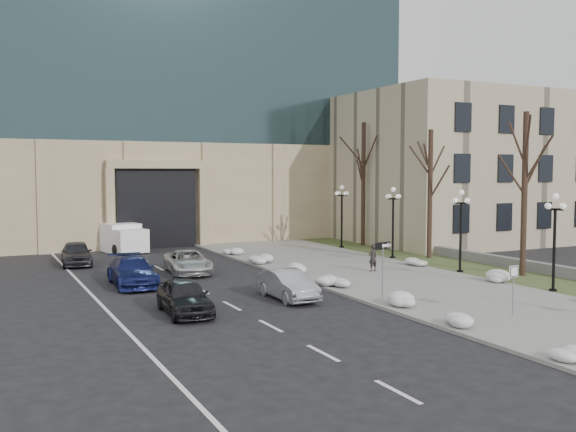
% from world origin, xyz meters
% --- Properties ---
extents(ground, '(160.00, 160.00, 0.00)m').
position_xyz_m(ground, '(0.00, 0.00, 0.00)').
color(ground, black).
rests_on(ground, ground).
extents(sidewalk, '(9.00, 40.00, 0.12)m').
position_xyz_m(sidewalk, '(3.50, 14.00, 0.06)').
color(sidewalk, gray).
rests_on(sidewalk, ground).
extents(curb, '(0.30, 40.00, 0.14)m').
position_xyz_m(curb, '(-1.00, 14.00, 0.07)').
color(curb, gray).
rests_on(curb, ground).
extents(grass_strip, '(4.00, 40.00, 0.10)m').
position_xyz_m(grass_strip, '(10.00, 14.00, 0.05)').
color(grass_strip, '#384924').
rests_on(grass_strip, ground).
extents(stone_wall, '(0.50, 30.00, 0.70)m').
position_xyz_m(stone_wall, '(12.00, 16.00, 0.35)').
color(stone_wall, slate).
rests_on(stone_wall, ground).
extents(office_tower, '(40.00, 24.70, 36.00)m').
position_xyz_m(office_tower, '(-2.01, 43.58, 18.49)').
color(office_tower, tan).
rests_on(office_tower, ground).
extents(classical_building, '(22.00, 18.12, 12.00)m').
position_xyz_m(classical_building, '(22.00, 27.98, 6.00)').
color(classical_building, tan).
rests_on(classical_building, ground).
extents(car_a, '(1.93, 4.31, 1.44)m').
position_xyz_m(car_a, '(-8.78, 9.39, 0.72)').
color(car_a, black).
rests_on(car_a, ground).
extents(car_b, '(1.41, 4.03, 1.33)m').
position_xyz_m(car_b, '(-3.71, 10.20, 0.66)').
color(car_b, '#96999D').
rests_on(car_b, ground).
extents(car_c, '(2.23, 5.06, 1.45)m').
position_xyz_m(car_c, '(-9.23, 16.80, 0.72)').
color(car_c, navy).
rests_on(car_c, ground).
extents(car_d, '(2.76, 4.99, 1.32)m').
position_xyz_m(car_d, '(-5.52, 19.36, 0.66)').
color(car_d, silver).
rests_on(car_d, ground).
extents(car_e, '(2.15, 4.49, 1.48)m').
position_xyz_m(car_e, '(-10.73, 25.52, 0.74)').
color(car_e, '#323237').
rests_on(car_e, ground).
extents(pedestrian, '(0.62, 0.46, 1.56)m').
position_xyz_m(pedestrian, '(3.90, 14.75, 0.90)').
color(pedestrian, black).
rests_on(pedestrian, sidewalk).
extents(box_truck, '(3.38, 6.72, 2.04)m').
position_xyz_m(box_truck, '(-7.02, 31.84, 0.99)').
color(box_truck, white).
rests_on(box_truck, ground).
extents(one_way_sign, '(1.00, 0.36, 2.67)m').
position_xyz_m(one_way_sign, '(-0.02, 7.89, 2.20)').
color(one_way_sign, slate).
rests_on(one_way_sign, ground).
extents(keep_sign, '(0.45, 0.06, 2.09)m').
position_xyz_m(keep_sign, '(2.58, 2.92, 1.54)').
color(keep_sign, slate).
rests_on(keep_sign, ground).
extents(snow_clump_b, '(1.10, 1.60, 0.36)m').
position_xyz_m(snow_clump_b, '(-0.51, 2.59, 0.30)').
color(snow_clump_b, white).
rests_on(snow_clump_b, sidewalk).
extents(snow_clump_c, '(1.10, 1.60, 0.36)m').
position_xyz_m(snow_clump_c, '(-0.44, 6.52, 0.30)').
color(snow_clump_c, white).
rests_on(snow_clump_c, sidewalk).
extents(snow_clump_d, '(1.10, 1.60, 0.36)m').
position_xyz_m(snow_clump_d, '(-0.68, 11.55, 0.30)').
color(snow_clump_d, white).
rests_on(snow_clump_d, sidewalk).
extents(snow_clump_e, '(1.10, 1.60, 0.36)m').
position_xyz_m(snow_clump_e, '(-0.64, 15.68, 0.30)').
color(snow_clump_e, white).
rests_on(snow_clump_e, sidewalk).
extents(snow_clump_f, '(1.10, 1.60, 0.36)m').
position_xyz_m(snow_clump_f, '(-0.43, 20.55, 0.30)').
color(snow_clump_f, white).
rests_on(snow_clump_f, sidewalk).
extents(snow_clump_g, '(1.10, 1.60, 0.36)m').
position_xyz_m(snow_clump_g, '(-0.71, 25.21, 0.30)').
color(snow_clump_g, white).
rests_on(snow_clump_g, sidewalk).
extents(snow_clump_i, '(1.10, 1.60, 0.36)m').
position_xyz_m(snow_clump_i, '(7.60, 9.28, 0.30)').
color(snow_clump_i, white).
rests_on(snow_clump_i, sidewalk).
extents(snow_clump_j, '(1.10, 1.60, 0.36)m').
position_xyz_m(snow_clump_j, '(7.43, 15.25, 0.30)').
color(snow_clump_j, white).
rests_on(snow_clump_j, sidewalk).
extents(lamppost_a, '(1.18, 1.18, 4.76)m').
position_xyz_m(lamppost_a, '(8.30, 6.00, 3.07)').
color(lamppost_a, black).
rests_on(lamppost_a, ground).
extents(lamppost_b, '(1.18, 1.18, 4.76)m').
position_xyz_m(lamppost_b, '(8.30, 12.50, 3.07)').
color(lamppost_b, black).
rests_on(lamppost_b, ground).
extents(lamppost_c, '(1.18, 1.18, 4.76)m').
position_xyz_m(lamppost_c, '(8.30, 19.00, 3.07)').
color(lamppost_c, black).
rests_on(lamppost_c, ground).
extents(lamppost_d, '(1.18, 1.18, 4.76)m').
position_xyz_m(lamppost_d, '(8.30, 25.50, 3.07)').
color(lamppost_d, black).
rests_on(lamppost_d, ground).
extents(tree_near, '(3.20, 3.20, 9.00)m').
position_xyz_m(tree_near, '(10.50, 10.00, 5.83)').
color(tree_near, black).
rests_on(tree_near, ground).
extents(tree_mid, '(3.20, 3.20, 8.50)m').
position_xyz_m(tree_mid, '(10.50, 18.00, 5.50)').
color(tree_mid, black).
rests_on(tree_mid, ground).
extents(tree_far, '(3.20, 3.20, 9.50)m').
position_xyz_m(tree_far, '(10.50, 26.00, 6.15)').
color(tree_far, black).
rests_on(tree_far, ground).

